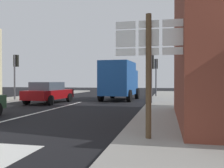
% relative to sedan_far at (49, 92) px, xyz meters
% --- Properties ---
extents(ground_plane, '(80.00, 80.00, 0.00)m').
position_rel_sedan_far_xyz_m(ground_plane, '(1.88, -0.70, -0.76)').
color(ground_plane, black).
extents(sidewalk_right, '(2.48, 44.00, 0.14)m').
position_rel_sedan_far_xyz_m(sidewalk_right, '(7.99, -2.70, -0.69)').
color(sidewalk_right, gray).
rests_on(sidewalk_right, ground).
extents(lane_centre_stripe, '(0.16, 12.00, 0.01)m').
position_rel_sedan_far_xyz_m(lane_centre_stripe, '(1.88, -4.70, -0.75)').
color(lane_centre_stripe, silver).
rests_on(lane_centre_stripe, ground).
extents(sedan_far, '(2.21, 4.32, 1.47)m').
position_rel_sedan_far_xyz_m(sedan_far, '(0.00, 0.00, 0.00)').
color(sedan_far, maroon).
rests_on(sedan_far, ground).
extents(delivery_truck, '(2.72, 5.11, 3.05)m').
position_rel_sedan_far_xyz_m(delivery_truck, '(4.31, 3.76, 0.89)').
color(delivery_truck, '#19478C').
rests_on(delivery_truck, ground).
extents(route_sign_post, '(1.66, 0.14, 3.20)m').
position_rel_sedan_far_xyz_m(route_sign_post, '(7.54, -9.82, 1.24)').
color(route_sign_post, brown).
rests_on(route_sign_post, ground).
extents(traffic_light_far_right, '(0.30, 0.49, 3.59)m').
position_rel_sedan_far_xyz_m(traffic_light_far_right, '(7.04, 7.63, 1.90)').
color(traffic_light_far_right, '#47474C').
rests_on(traffic_light_far_right, ground).
extents(traffic_light_near_right, '(0.30, 0.49, 3.22)m').
position_rel_sedan_far_xyz_m(traffic_light_near_right, '(7.04, 0.09, 1.62)').
color(traffic_light_near_right, '#47474C').
rests_on(traffic_light_near_right, ground).
extents(traffic_light_near_left, '(0.30, 0.49, 3.54)m').
position_rel_sedan_far_xyz_m(traffic_light_near_left, '(-3.28, 1.11, 1.86)').
color(traffic_light_near_left, '#47474C').
rests_on(traffic_light_near_left, ground).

